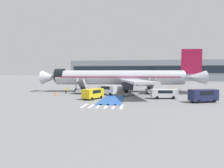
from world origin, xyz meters
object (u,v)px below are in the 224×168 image
at_px(service_van_2, 203,95).
at_px(boarding_stairs_aft, 151,90).
at_px(boarding_stairs_forward, 82,89).
at_px(service_van_3, 164,93).
at_px(service_van_0, 108,89).
at_px(traffic_cone_1, 56,94).
at_px(terminal_building, 146,71).
at_px(fuel_tanker, 139,81).
at_px(airliner, 122,77).
at_px(ground_crew_0, 131,89).
at_px(traffic_cone_0, 120,92).
at_px(ground_crew_2, 66,90).
at_px(traffic_cone_2, 162,94).
at_px(service_van_1, 93,93).
at_px(ground_crew_1, 172,90).
at_px(baggage_cart, 128,95).

bearing_deg(service_van_2, boarding_stairs_aft, 13.23).
bearing_deg(boarding_stairs_forward, service_van_3, -25.14).
bearing_deg(boarding_stairs_aft, service_van_0, -165.53).
height_order(traffic_cone_1, terminal_building, terminal_building).
bearing_deg(fuel_tanker, service_van_2, 22.74).
bearing_deg(service_van_0, traffic_cone_1, -53.46).
bearing_deg(service_van_3, boarding_stairs_aft, 3.19).
distance_m(airliner, terminal_building, 74.15).
xyz_separation_m(boarding_stairs_forward, ground_crew_0, (12.39, 2.24, -0.03)).
distance_m(boarding_stairs_aft, service_van_3, 8.78).
relative_size(boarding_stairs_forward, terminal_building, 0.05).
bearing_deg(traffic_cone_1, traffic_cone_0, 25.28).
bearing_deg(terminal_building, service_van_3, -90.48).
height_order(ground_crew_2, traffic_cone_2, ground_crew_2).
height_order(boarding_stairs_aft, terminal_building, terminal_building).
xyz_separation_m(service_van_1, ground_crew_1, (17.78, 12.25, -0.27)).
bearing_deg(ground_crew_0, traffic_cone_2, -19.79).
distance_m(fuel_tanker, traffic_cone_0, 29.88).
relative_size(boarding_stairs_forward, service_van_0, 1.15).
bearing_deg(ground_crew_0, service_van_3, -44.84).
bearing_deg(traffic_cone_2, terminal_building, 89.74).
relative_size(fuel_tanker, traffic_cone_1, 13.50).
height_order(fuel_tanker, ground_crew_1, fuel_tanker).
xyz_separation_m(boarding_stairs_aft, terminal_building, (2.57, 77.13, 5.81)).
bearing_deg(traffic_cone_1, airliner, 34.22).
distance_m(ground_crew_0, traffic_cone_0, 2.90).
height_order(service_van_1, service_van_3, service_van_1).
bearing_deg(traffic_cone_1, service_van_0, 11.44).
relative_size(traffic_cone_0, terminal_building, 0.00).
height_order(baggage_cart, traffic_cone_1, baggage_cart).
xyz_separation_m(ground_crew_0, traffic_cone_1, (-17.39, -6.76, -0.63)).
distance_m(traffic_cone_0, traffic_cone_2, 10.89).
bearing_deg(service_van_0, baggage_cart, 100.03).
distance_m(ground_crew_1, traffic_cone_2, 5.61).
relative_size(service_van_2, ground_crew_2, 3.32).
relative_size(boarding_stairs_forward, baggage_cart, 1.81).
xyz_separation_m(service_van_1, baggage_cart, (6.83, 5.78, -0.97)).
relative_size(service_van_0, service_van_3, 0.86).
xyz_separation_m(airliner, terminal_building, (10.27, 73.38, 2.85)).
relative_size(airliner, ground_crew_1, 27.50).
distance_m(airliner, service_van_1, 15.76).
relative_size(service_van_3, ground_crew_0, 3.25).
height_order(baggage_cart, terminal_building, terminal_building).
height_order(traffic_cone_0, terminal_building, terminal_building).
relative_size(ground_crew_1, terminal_building, 0.02).
xyz_separation_m(boarding_stairs_forward, ground_crew_2, (-3.92, -0.99, -0.09)).
distance_m(fuel_tanker, service_van_2, 43.38).
bearing_deg(ground_crew_2, fuel_tanker, 41.54).
height_order(fuel_tanker, terminal_building, terminal_building).
distance_m(fuel_tanker, baggage_cart, 35.32).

